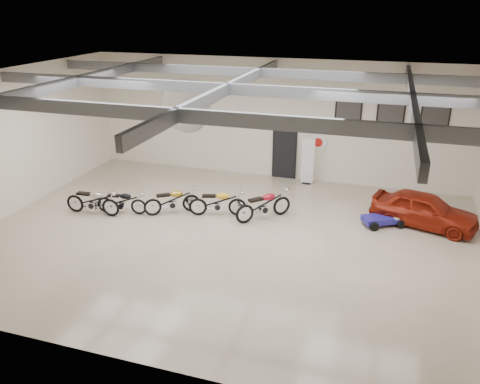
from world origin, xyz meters
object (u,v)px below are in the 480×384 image
(motorcycle_black, at_px, (122,201))
(motorcycle_silver, at_px, (92,200))
(motorcycle_gold, at_px, (172,200))
(motorcycle_red, at_px, (264,204))
(motorcycle_yellow, at_px, (218,202))
(vintage_car, at_px, (424,210))
(go_kart, at_px, (388,217))
(banner_stand, at_px, (308,162))

(motorcycle_black, bearing_deg, motorcycle_silver, -167.41)
(motorcycle_gold, bearing_deg, motorcycle_silver, 164.99)
(motorcycle_black, height_order, motorcycle_red, motorcycle_red)
(motorcycle_black, distance_m, motorcycle_gold, 1.80)
(motorcycle_yellow, distance_m, vintage_car, 7.03)
(motorcycle_silver, xyz_separation_m, motorcycle_red, (5.91, 1.43, 0.02))
(motorcycle_black, xyz_separation_m, go_kart, (9.11, 1.84, -0.15))
(go_kart, bearing_deg, banner_stand, 108.79)
(go_kart, xyz_separation_m, vintage_car, (1.13, 0.33, 0.27))
(motorcycle_red, bearing_deg, motorcycle_gold, 143.96)
(banner_stand, xyz_separation_m, motorcycle_gold, (-4.09, -4.37, -0.44))
(motorcycle_yellow, relative_size, motorcycle_red, 0.94)
(motorcycle_silver, xyz_separation_m, go_kart, (10.06, 2.21, -0.21))
(motorcycle_black, distance_m, motorcycle_red, 5.07)
(go_kart, relative_size, vintage_car, 0.50)
(motorcycle_black, bearing_deg, motorcycle_gold, 8.45)
(motorcycle_black, xyz_separation_m, vintage_car, (10.24, 2.16, 0.12))
(banner_stand, xyz_separation_m, go_kart, (3.30, -3.07, -0.64))
(motorcycle_gold, bearing_deg, motorcycle_yellow, -22.40)
(motorcycle_silver, height_order, go_kart, motorcycle_silver)
(motorcycle_black, relative_size, motorcycle_gold, 0.91)
(motorcycle_gold, bearing_deg, go_kart, -23.68)
(banner_stand, relative_size, go_kart, 1.10)
(motorcycle_black, relative_size, go_kart, 1.04)
(motorcycle_red, bearing_deg, motorcycle_silver, 148.38)
(vintage_car, bearing_deg, go_kart, 122.13)
(motorcycle_gold, xyz_separation_m, motorcycle_red, (3.24, 0.52, 0.04))
(motorcycle_silver, relative_size, vintage_car, 0.59)
(motorcycle_red, height_order, vintage_car, vintage_car)
(motorcycle_silver, bearing_deg, motorcycle_black, 18.98)
(motorcycle_gold, relative_size, go_kart, 1.14)
(motorcycle_silver, relative_size, motorcycle_yellow, 1.02)
(motorcycle_gold, distance_m, motorcycle_red, 3.28)
(banner_stand, bearing_deg, motorcycle_yellow, -123.63)
(motorcycle_red, bearing_deg, banner_stand, 32.39)
(motorcycle_yellow, distance_m, motorcycle_red, 1.64)
(banner_stand, distance_m, motorcycle_black, 7.62)
(motorcycle_red, distance_m, go_kart, 4.23)
(motorcycle_gold, distance_m, go_kart, 7.50)
(banner_stand, xyz_separation_m, motorcycle_yellow, (-2.48, -4.05, -0.44))
(banner_stand, distance_m, vintage_car, 5.22)
(banner_stand, xyz_separation_m, motorcycle_black, (-5.81, -4.91, -0.49))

